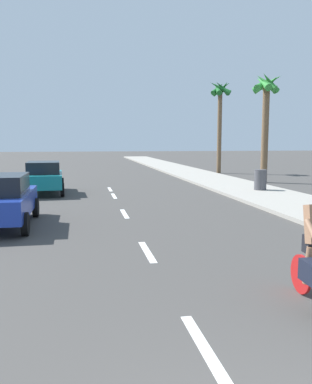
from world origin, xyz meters
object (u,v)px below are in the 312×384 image
at_px(parked_car_blue, 0,199).
at_px(trash_bin_far, 260,180).
at_px(parked_car_teal, 44,177).
at_px(palm_tree_distant, 220,101).
at_px(palm_tree_far, 266,100).

xyz_separation_m(parked_car_blue, trash_bin_far, (11.13, 6.13, -0.19)).
relative_size(parked_car_blue, trash_bin_far, 4.06).
bearing_deg(parked_car_teal, palm_tree_distant, 37.07).
bearing_deg(parked_car_teal, trash_bin_far, -11.09).
height_order(parked_car_teal, trash_bin_far, parked_car_teal).
bearing_deg(trash_bin_far, palm_tree_far, 62.92).
bearing_deg(parked_car_blue, trash_bin_far, 28.43).
height_order(palm_tree_far, trash_bin_far, palm_tree_far).
xyz_separation_m(parked_car_blue, palm_tree_distant, (13.19, 18.20, 4.86)).
bearing_deg(palm_tree_distant, trash_bin_far, -99.71).
bearing_deg(palm_tree_distant, parked_car_teal, -140.11).
relative_size(palm_tree_distant, trash_bin_far, 7.31).
bearing_deg(trash_bin_far, parked_car_blue, -151.14).
bearing_deg(palm_tree_far, parked_car_teal, -166.66).
bearing_deg(parked_car_blue, palm_tree_distant, 53.64).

